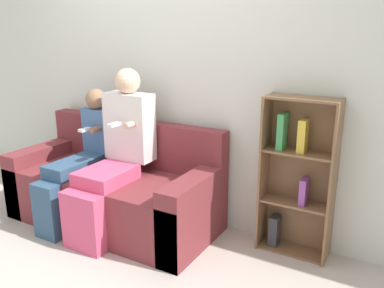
# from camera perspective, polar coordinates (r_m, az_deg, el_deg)

# --- Properties ---
(ground_plane) EXTENTS (14.00, 14.00, 0.00)m
(ground_plane) POSITION_cam_1_polar(r_m,az_deg,el_deg) (3.27, -12.19, -15.15)
(ground_plane) COLOR #BCB2A8
(back_wall) EXTENTS (10.00, 0.06, 2.55)m
(back_wall) POSITION_cam_1_polar(r_m,az_deg,el_deg) (3.57, -3.20, 9.64)
(back_wall) COLOR silver
(back_wall) RESTS_ON ground_plane
(couch) EXTENTS (1.84, 0.81, 0.87)m
(couch) POSITION_cam_1_polar(r_m,az_deg,el_deg) (3.65, -10.86, -6.48)
(couch) COLOR maroon
(couch) RESTS_ON ground_plane
(adult_seated) EXTENTS (0.42, 0.78, 1.35)m
(adult_seated) POSITION_cam_1_polar(r_m,az_deg,el_deg) (3.39, -10.68, -0.89)
(adult_seated) COLOR #DB4C75
(adult_seated) RESTS_ON ground_plane
(child_seated) EXTENTS (0.28, 0.79, 1.15)m
(child_seated) POSITION_cam_1_polar(r_m,az_deg,el_deg) (3.65, -15.77, -1.87)
(child_seated) COLOR #335170
(child_seated) RESTS_ON ground_plane
(bookshelf) EXTENTS (0.53, 0.23, 1.21)m
(bookshelf) POSITION_cam_1_polar(r_m,az_deg,el_deg) (3.13, 14.52, -4.43)
(bookshelf) COLOR brown
(bookshelf) RESTS_ON ground_plane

